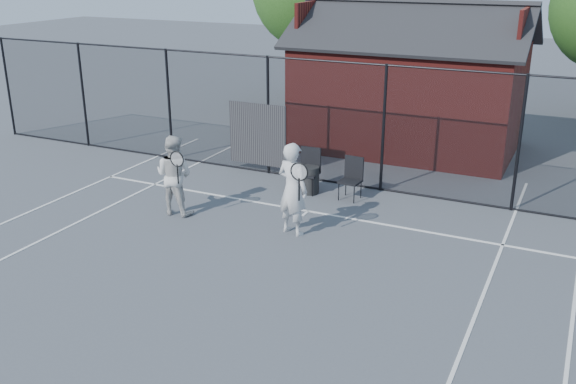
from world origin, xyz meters
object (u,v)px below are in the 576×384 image
at_px(player_back, 174,175).
at_px(chair_left, 308,172).
at_px(waste_bin, 310,180).
at_px(chair_right, 350,180).
at_px(player_front, 293,189).
at_px(clubhouse, 409,92).

xyz_separation_m(player_back, chair_left, (2.04, 2.42, -0.36)).
bearing_deg(chair_left, waste_bin, -2.71).
height_order(player_back, waste_bin, player_back).
bearing_deg(chair_right, waste_bin, -175.74).
distance_m(player_front, chair_right, 2.39).
height_order(player_front, player_back, player_front).
distance_m(player_back, chair_right, 3.96).
xyz_separation_m(chair_left, chair_right, (1.06, 0.00, -0.04)).
bearing_deg(chair_right, chair_left, -175.74).
relative_size(clubhouse, player_front, 3.45).
relative_size(player_front, waste_bin, 2.93).
xyz_separation_m(player_front, waste_bin, (-0.64, 2.32, -0.62)).
bearing_deg(chair_right, clubhouse, 94.90).
distance_m(clubhouse, chair_right, 5.03).
bearing_deg(waste_bin, chair_left, 180.00).
bearing_deg(player_front, clubhouse, 87.55).
relative_size(clubhouse, chair_right, 6.79).
height_order(clubhouse, waste_bin, clubhouse).
xyz_separation_m(clubhouse, player_back, (-3.05, -7.32, -0.74)).
relative_size(clubhouse, player_back, 3.74).
xyz_separation_m(clubhouse, chair_right, (0.05, -4.90, -1.13)).
bearing_deg(chair_left, clubhouse, 75.64).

